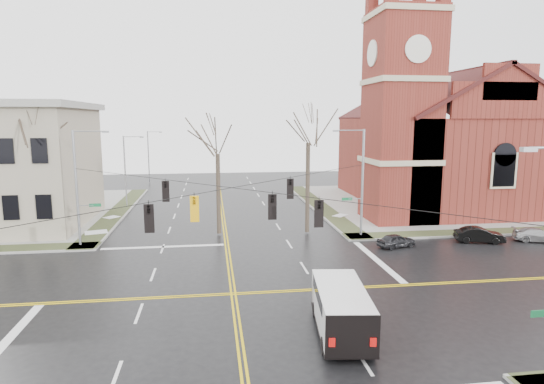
{
  "coord_description": "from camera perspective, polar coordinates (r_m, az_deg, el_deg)",
  "views": [
    {
      "loc": [
        -1.13,
        -25.0,
        9.98
      ],
      "look_at": [
        3.06,
        6.0,
        4.93
      ],
      "focal_mm": 30.0,
      "sensor_mm": 36.0,
      "label": 1
    }
  ],
  "objects": [
    {
      "name": "tree_nw_near",
      "position": [
        38.77,
        -6.85,
        5.46
      ],
      "size": [
        4.0,
        4.0,
        10.37
      ],
      "color": "#3C3026",
      "rests_on": "ground"
    },
    {
      "name": "road_markings",
      "position": [
        26.94,
        -4.87,
        -12.61
      ],
      "size": [
        100.0,
        100.0,
        0.01
      ],
      "color": "gold",
      "rests_on": "ground"
    },
    {
      "name": "streetlight_north_a",
      "position": [
        54.13,
        -17.81,
        2.88
      ],
      "size": [
        2.3,
        0.2,
        8.0
      ],
      "color": "gray",
      "rests_on": "ground"
    },
    {
      "name": "signal_pole_ne",
      "position": [
        38.89,
        11.05,
        1.56
      ],
      "size": [
        2.75,
        0.22,
        9.0
      ],
      "color": "gray",
      "rests_on": "ground"
    },
    {
      "name": "span_wires",
      "position": [
        25.3,
        -5.06,
        0.54
      ],
      "size": [
        23.02,
        23.02,
        0.03
      ],
      "color": "black",
      "rests_on": "ground"
    },
    {
      "name": "parked_car_c",
      "position": [
        43.4,
        30.36,
        -4.67
      ],
      "size": [
        4.06,
        2.76,
        1.09
      ],
      "primitive_type": "imported",
      "rotation": [
        0.0,
        0.0,
        1.21
      ],
      "color": "#98999B",
      "rests_on": "ground"
    },
    {
      "name": "parked_car_a",
      "position": [
        37.18,
        15.33,
        -5.89
      ],
      "size": [
        3.36,
        2.06,
        1.07
      ],
      "primitive_type": "imported",
      "rotation": [
        0.0,
        0.0,
        1.84
      ],
      "color": "black",
      "rests_on": "ground"
    },
    {
      "name": "streetlight_north_b",
      "position": [
        73.82,
        -15.14,
        4.56
      ],
      "size": [
        2.3,
        0.2,
        8.0
      ],
      "color": "gray",
      "rests_on": "ground"
    },
    {
      "name": "signal_pole_nw",
      "position": [
        38.23,
        -23.09,
        0.86
      ],
      "size": [
        2.75,
        0.22,
        9.0
      ],
      "color": "gray",
      "rests_on": "ground"
    },
    {
      "name": "tree_nw_far",
      "position": [
        40.79,
        -27.07,
        5.98
      ],
      "size": [
        4.0,
        4.0,
        11.64
      ],
      "color": "#3C3026",
      "rests_on": "ground"
    },
    {
      "name": "tree_ne",
      "position": [
        39.06,
        4.57,
        6.93
      ],
      "size": [
        4.0,
        4.0,
        11.71
      ],
      "color": "#3C3026",
      "rests_on": "ground"
    },
    {
      "name": "cargo_van",
      "position": [
        22.26,
        8.59,
        -13.91
      ],
      "size": [
        2.94,
        5.99,
        2.19
      ],
      "rotation": [
        0.0,
        0.0,
        -0.12
      ],
      "color": "white",
      "rests_on": "ground"
    },
    {
      "name": "parked_car_b",
      "position": [
        40.84,
        24.57,
        -4.92
      ],
      "size": [
        4.03,
        2.27,
        1.26
      ],
      "primitive_type": "imported",
      "rotation": [
        0.0,
        0.0,
        1.31
      ],
      "color": "black",
      "rests_on": "ground"
    },
    {
      "name": "ground",
      "position": [
        26.94,
        -4.87,
        -12.62
      ],
      "size": [
        120.0,
        120.0,
        0.0
      ],
      "primitive_type": "plane",
      "color": "black",
      "rests_on": "ground"
    },
    {
      "name": "traffic_signals",
      "position": [
        24.77,
        -4.96,
        -1.41
      ],
      "size": [
        8.21,
        8.26,
        1.3
      ],
      "color": "black",
      "rests_on": "ground"
    },
    {
      "name": "church",
      "position": [
        56.13,
        19.93,
        7.04
      ],
      "size": [
        24.28,
        27.48,
        27.5
      ],
      "color": "maroon",
      "rests_on": "ground"
    },
    {
      "name": "sidewalks",
      "position": [
        26.91,
        -4.87,
        -12.47
      ],
      "size": [
        80.0,
        80.0,
        0.17
      ],
      "color": "gray",
      "rests_on": "ground"
    }
  ]
}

